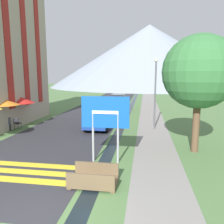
{
  "coord_description": "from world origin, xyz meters",
  "views": [
    {
      "loc": [
        2.98,
        -4.83,
        3.94
      ],
      "look_at": [
        0.73,
        10.0,
        1.44
      ],
      "focal_mm": 35.0,
      "sensor_mm": 36.0,
      "label": 1
    }
  ],
  "objects_px": {
    "person_seated_near": "(8,122)",
    "streetlamp": "(155,88)",
    "road_sign": "(105,118)",
    "footbridge": "(94,179)",
    "cafe_umbrella_middle_orange": "(5,102)",
    "parked_car_near": "(99,117)",
    "tree_by_path": "(199,72)",
    "cafe_chair_far_left": "(17,123)",
    "parked_car_far": "(118,102)",
    "cafe_umbrella_rear_red": "(21,100)"
  },
  "relations": [
    {
      "from": "footbridge",
      "to": "parked_car_near",
      "type": "bearing_deg",
      "value": 100.6
    },
    {
      "from": "parked_car_far",
      "to": "footbridge",
      "type": "bearing_deg",
      "value": -85.82
    },
    {
      "from": "footbridge",
      "to": "parked_car_near",
      "type": "distance_m",
      "value": 8.72
    },
    {
      "from": "cafe_umbrella_middle_orange",
      "to": "person_seated_near",
      "type": "xyz_separation_m",
      "value": [
        0.07,
        0.14,
        -1.43
      ]
    },
    {
      "from": "cafe_chair_far_left",
      "to": "person_seated_near",
      "type": "xyz_separation_m",
      "value": [
        -0.44,
        -0.36,
        0.15
      ]
    },
    {
      "from": "cafe_umbrella_middle_orange",
      "to": "parked_car_far",
      "type": "bearing_deg",
      "value": 59.71
    },
    {
      "from": "parked_car_near",
      "to": "tree_by_path",
      "type": "bearing_deg",
      "value": -35.41
    },
    {
      "from": "parked_car_near",
      "to": "parked_car_far",
      "type": "bearing_deg",
      "value": 88.42
    },
    {
      "from": "road_sign",
      "to": "parked_car_far",
      "type": "bearing_deg",
      "value": 94.9
    },
    {
      "from": "parked_car_far",
      "to": "cafe_chair_far_left",
      "type": "bearing_deg",
      "value": -119.43
    },
    {
      "from": "road_sign",
      "to": "streetlamp",
      "type": "distance_m",
      "value": 7.39
    },
    {
      "from": "tree_by_path",
      "to": "cafe_umbrella_rear_red",
      "type": "bearing_deg",
      "value": 160.51
    },
    {
      "from": "footbridge",
      "to": "parked_car_near",
      "type": "height_order",
      "value": "parked_car_near"
    },
    {
      "from": "cafe_chair_far_left",
      "to": "person_seated_near",
      "type": "bearing_deg",
      "value": -114.47
    },
    {
      "from": "cafe_umbrella_rear_red",
      "to": "streetlamp",
      "type": "distance_m",
      "value": 10.48
    },
    {
      "from": "person_seated_near",
      "to": "streetlamp",
      "type": "relative_size",
      "value": 0.23
    },
    {
      "from": "road_sign",
      "to": "parked_car_far",
      "type": "distance_m",
      "value": 16.18
    },
    {
      "from": "footbridge",
      "to": "cafe_chair_far_left",
      "type": "bearing_deg",
      "value": 135.98
    },
    {
      "from": "road_sign",
      "to": "cafe_umbrella_middle_orange",
      "type": "xyz_separation_m",
      "value": [
        -8.08,
        4.61,
        0.02
      ]
    },
    {
      "from": "tree_by_path",
      "to": "parked_car_near",
      "type": "bearing_deg",
      "value": 144.59
    },
    {
      "from": "parked_car_far",
      "to": "cafe_chair_far_left",
      "type": "distance_m",
      "value": 12.59
    },
    {
      "from": "cafe_chair_far_left",
      "to": "cafe_umbrella_middle_orange",
      "type": "xyz_separation_m",
      "value": [
        -0.51,
        -0.51,
        1.58
      ]
    },
    {
      "from": "parked_car_far",
      "to": "cafe_umbrella_middle_orange",
      "type": "height_order",
      "value": "cafe_umbrella_middle_orange"
    },
    {
      "from": "streetlamp",
      "to": "footbridge",
      "type": "bearing_deg",
      "value": -105.51
    },
    {
      "from": "cafe_umbrella_rear_red",
      "to": "cafe_umbrella_middle_orange",
      "type": "bearing_deg",
      "value": -93.57
    },
    {
      "from": "cafe_umbrella_rear_red",
      "to": "person_seated_near",
      "type": "bearing_deg",
      "value": -91.4
    },
    {
      "from": "parked_car_near",
      "to": "parked_car_far",
      "type": "height_order",
      "value": "same"
    },
    {
      "from": "parked_car_near",
      "to": "cafe_chair_far_left",
      "type": "height_order",
      "value": "parked_car_near"
    },
    {
      "from": "person_seated_near",
      "to": "streetlamp",
      "type": "height_order",
      "value": "streetlamp"
    },
    {
      "from": "cafe_umbrella_middle_orange",
      "to": "tree_by_path",
      "type": "height_order",
      "value": "tree_by_path"
    },
    {
      "from": "person_seated_near",
      "to": "parked_car_near",
      "type": "bearing_deg",
      "value": 14.54
    },
    {
      "from": "parked_car_far",
      "to": "streetlamp",
      "type": "distance_m",
      "value": 10.19
    },
    {
      "from": "person_seated_near",
      "to": "cafe_umbrella_middle_orange",
      "type": "bearing_deg",
      "value": -117.41
    },
    {
      "from": "parked_car_near",
      "to": "tree_by_path",
      "type": "height_order",
      "value": "tree_by_path"
    },
    {
      "from": "parked_car_near",
      "to": "tree_by_path",
      "type": "distance_m",
      "value": 8.05
    },
    {
      "from": "person_seated_near",
      "to": "parked_car_far",
      "type": "bearing_deg",
      "value": 59.67
    },
    {
      "from": "cafe_umbrella_rear_red",
      "to": "person_seated_near",
      "type": "height_order",
      "value": "cafe_umbrella_rear_red"
    },
    {
      "from": "cafe_umbrella_rear_red",
      "to": "parked_car_near",
      "type": "bearing_deg",
      "value": -0.8
    },
    {
      "from": "road_sign",
      "to": "streetlamp",
      "type": "bearing_deg",
      "value": 70.34
    },
    {
      "from": "cafe_umbrella_middle_orange",
      "to": "person_seated_near",
      "type": "bearing_deg",
      "value": 62.59
    },
    {
      "from": "cafe_umbrella_middle_orange",
      "to": "parked_car_near",
      "type": "bearing_deg",
      "value": 15.58
    },
    {
      "from": "footbridge",
      "to": "parked_car_far",
      "type": "relative_size",
      "value": 0.43
    },
    {
      "from": "parked_car_near",
      "to": "streetlamp",
      "type": "relative_size",
      "value": 0.76
    },
    {
      "from": "parked_car_far",
      "to": "person_seated_near",
      "type": "relative_size",
      "value": 3.31
    },
    {
      "from": "cafe_umbrella_middle_orange",
      "to": "streetlamp",
      "type": "height_order",
      "value": "streetlamp"
    },
    {
      "from": "footbridge",
      "to": "streetlamp",
      "type": "height_order",
      "value": "streetlamp"
    },
    {
      "from": "parked_car_far",
      "to": "tree_by_path",
      "type": "distance_m",
      "value": 15.42
    },
    {
      "from": "cafe_umbrella_rear_red",
      "to": "tree_by_path",
      "type": "distance_m",
      "value": 13.24
    },
    {
      "from": "cafe_chair_far_left",
      "to": "parked_car_near",
      "type": "bearing_deg",
      "value": 38.29
    },
    {
      "from": "cafe_umbrella_middle_orange",
      "to": "road_sign",
      "type": "bearing_deg",
      "value": -29.72
    }
  ]
}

